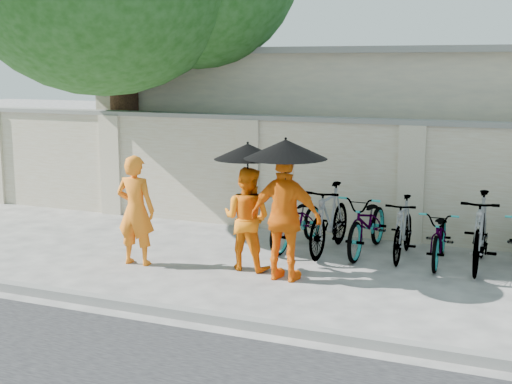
% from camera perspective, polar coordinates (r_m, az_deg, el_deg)
% --- Properties ---
extents(ground, '(80.00, 80.00, 0.00)m').
position_cam_1_polar(ground, '(10.25, -2.36, -6.84)').
color(ground, '#ADA9A2').
extents(kerb, '(40.00, 0.16, 0.12)m').
position_cam_1_polar(kerb, '(8.81, -7.17, -9.41)').
color(kerb, gray).
rests_on(kerb, ground).
extents(compound_wall, '(20.00, 0.30, 2.00)m').
position_cam_1_polar(compound_wall, '(12.63, 7.98, 0.99)').
color(compound_wall, beige).
rests_on(compound_wall, ground).
extents(building_behind, '(14.00, 6.00, 3.20)m').
position_cam_1_polar(building_behind, '(16.06, 15.06, 4.86)').
color(building_behind, beige).
rests_on(building_behind, ground).
extents(monk_left, '(0.63, 0.44, 1.67)m').
position_cam_1_polar(monk_left, '(10.86, -9.61, -1.44)').
color(monk_left, orange).
rests_on(monk_left, ground).
extents(monk_center, '(0.77, 0.61, 1.53)m').
position_cam_1_polar(monk_center, '(10.47, -0.73, -2.14)').
color(monk_center, orange).
rests_on(monk_center, ground).
extents(parasol_center, '(0.98, 0.98, 1.02)m').
position_cam_1_polar(parasol_center, '(10.21, -0.67, 3.26)').
color(parasol_center, black).
rests_on(parasol_center, ground).
extents(monk_right, '(1.07, 0.50, 1.79)m').
position_cam_1_polar(monk_right, '(9.91, 2.39, -2.08)').
color(monk_right, orange).
rests_on(monk_right, ground).
extents(parasol_right, '(1.15, 1.15, 0.98)m').
position_cam_1_polar(parasol_right, '(9.67, 2.38, 3.45)').
color(parasol_right, black).
rests_on(parasol_right, ground).
extents(bike_0, '(0.83, 1.83, 0.93)m').
position_cam_1_polar(bike_0, '(11.77, 3.33, -2.26)').
color(bike_0, gray).
rests_on(bike_0, ground).
extents(bike_1, '(0.56, 1.86, 1.11)m').
position_cam_1_polar(bike_1, '(11.48, 5.90, -2.14)').
color(bike_1, gray).
rests_on(bike_1, ground).
extents(bike_2, '(0.73, 1.91, 0.99)m').
position_cam_1_polar(bike_2, '(11.53, 8.95, -2.47)').
color(bike_2, gray).
rests_on(bike_2, ground).
extents(bike_3, '(0.52, 1.62, 0.97)m').
position_cam_1_polar(bike_3, '(11.33, 11.69, -2.86)').
color(bike_3, gray).
rests_on(bike_3, ground).
extents(bike_4, '(0.67, 1.67, 0.86)m').
position_cam_1_polar(bike_4, '(11.18, 14.53, -3.42)').
color(bike_4, gray).
rests_on(bike_4, ground).
extents(bike_5, '(0.57, 1.89, 1.13)m').
position_cam_1_polar(bike_5, '(11.05, 17.52, -3.02)').
color(bike_5, gray).
rests_on(bike_5, ground).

